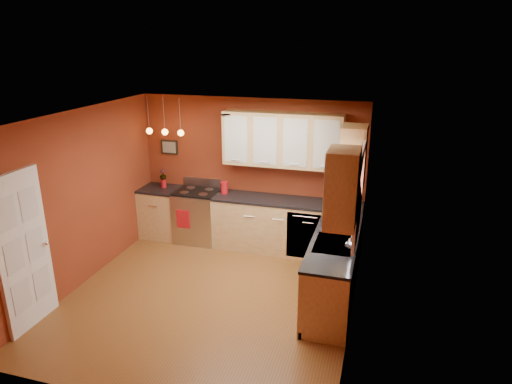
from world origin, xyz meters
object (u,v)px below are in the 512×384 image
(sink, at_px, (334,245))
(red_canister, at_px, (224,187))
(gas_range, at_px, (198,215))
(coffee_maker, at_px, (348,196))
(soap_pump, at_px, (349,245))

(sink, bearing_deg, red_canister, 143.77)
(gas_range, distance_m, coffee_maker, 2.72)
(soap_pump, bearing_deg, sink, 138.35)
(sink, relative_size, red_canister, 3.31)
(red_canister, height_order, soap_pump, red_canister)
(red_canister, bearing_deg, sink, -36.23)
(gas_range, relative_size, soap_pump, 6.33)
(red_canister, distance_m, soap_pump, 2.91)
(gas_range, xyz_separation_m, soap_pump, (2.83, -1.69, 0.55))
(gas_range, relative_size, red_canister, 5.25)
(sink, distance_m, red_canister, 2.63)
(sink, height_order, red_canister, sink)
(sink, height_order, coffee_maker, sink)
(gas_range, bearing_deg, soap_pump, -30.80)
(gas_range, height_order, coffee_maker, coffee_maker)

